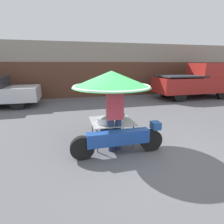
% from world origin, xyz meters
% --- Properties ---
extents(ground_plane, '(36.00, 36.00, 0.00)m').
position_xyz_m(ground_plane, '(0.00, 0.00, 0.00)').
color(ground_plane, '#56565B').
extents(shopfront_building, '(28.00, 2.06, 3.35)m').
position_xyz_m(shopfront_building, '(0.00, 8.64, 1.67)').
color(shopfront_building, gray).
rests_on(shopfront_building, ground).
extents(vendor_motorcycle_cart, '(2.24, 1.99, 1.94)m').
position_xyz_m(vendor_motorcycle_cart, '(-0.47, 0.64, 1.52)').
color(vendor_motorcycle_cart, black).
rests_on(vendor_motorcycle_cart, ground).
extents(vendor_person, '(0.38, 0.22, 1.68)m').
position_xyz_m(vendor_person, '(-0.49, 0.27, 0.94)').
color(vendor_person, navy).
rests_on(vendor_person, ground).
extents(pickup_truck, '(4.92, 1.86, 2.12)m').
position_xyz_m(pickup_truck, '(6.18, 5.72, 1.01)').
color(pickup_truck, black).
rests_on(pickup_truck, ground).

